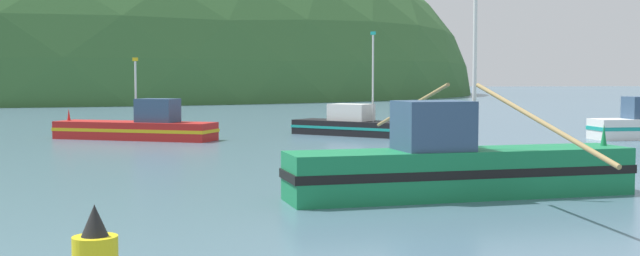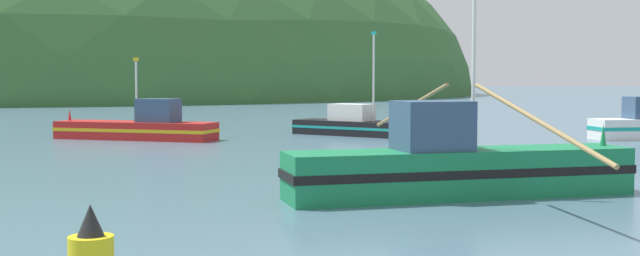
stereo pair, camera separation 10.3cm
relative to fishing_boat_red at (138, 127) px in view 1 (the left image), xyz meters
name	(u,v)px [view 1 (the left image)]	position (x,y,z in m)	size (l,w,h in m)	color
hill_mid_left	(8,94)	(-35.47, 131.24, -0.72)	(202.29, 161.84, 91.57)	#386633
fishing_boat_red	(138,127)	(0.00, 0.00, 0.00)	(9.79, 6.42, 4.80)	red
fishing_boat_green	(458,166)	(10.93, -24.15, 0.22)	(11.04, 15.08, 6.48)	#197A47
fishing_boat_black	(369,126)	(13.99, 0.37, -0.10)	(9.41, 9.17, 6.46)	black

